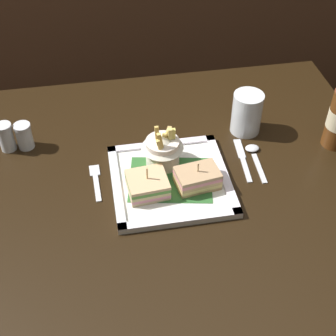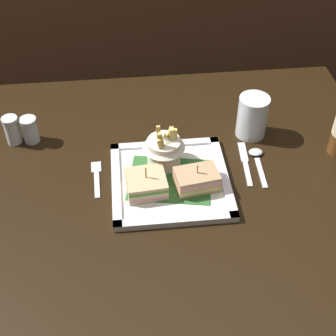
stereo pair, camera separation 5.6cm
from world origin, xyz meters
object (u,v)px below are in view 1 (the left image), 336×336
Objects in this scene: square_plate at (170,181)px; salt_shaker at (6,138)px; dining_table at (166,218)px; water_glass at (246,115)px; fries_cup at (161,148)px; fork at (96,180)px; sandwich_half_left at (148,185)px; knife at (242,158)px; sandwich_half_right at (197,178)px; spoon at (254,154)px; pepper_shaker at (25,137)px.

square_plate is 0.42m from salt_shaker.
water_glass is at bearing 31.38° from dining_table.
square_plate is 2.47× the size of fries_cup.
fork is at bearing 167.85° from square_plate.
sandwich_half_left is 0.26m from knife.
square_plate is 2.45× the size of water_glass.
fries_cup is 0.17m from fork.
sandwich_half_left is at bearing -153.95° from square_plate.
sandwich_half_right is at bearing -26.54° from salt_shaker.
fork and knife have the same top height.
fries_cup is 0.70× the size of knife.
spoon is at bearing -93.07° from water_glass.
salt_shaker reaches higher than fork.
fries_cup is (-0.07, 0.09, 0.03)m from sandwich_half_right.
sandwich_half_right reaches higher than salt_shaker.
sandwich_half_left is 0.10m from fries_cup.
fork is (-0.40, -0.12, -0.05)m from water_glass.
water_glass is at bearing 33.42° from sandwich_half_left.
sandwich_half_left is 0.13m from fork.
sandwich_half_left is 0.86× the size of fries_cup.
sandwich_half_right is 0.11m from fries_cup.
pepper_shaker is (-0.33, 0.17, 0.17)m from dining_table.
pepper_shaker is (-0.52, 0.14, 0.03)m from knife.
salt_shaker is at bearing 177.14° from water_glass.
fork is 1.76× the size of pepper_shaker.
salt_shaker is at bearing 154.83° from dining_table.
knife is (0.20, -0.00, -0.06)m from fries_cup.
knife is (0.20, 0.04, 0.14)m from dining_table.
fries_cup is at bearing 128.94° from sandwich_half_right.
sandwich_half_right reaches higher than pepper_shaker.
dining_table is at bearing 42.07° from sandwich_half_left.
water_glass reaches higher than spoon.
sandwich_half_right is (0.11, -0.00, 0.00)m from sandwich_half_left.
water_glass is at bearing -2.86° from salt_shaker.
water_glass is at bearing 86.93° from spoon.
square_plate is at bearing 26.05° from sandwich_half_left.
square_plate is 0.08m from fries_cup.
pepper_shaker is (0.04, 0.00, -0.00)m from salt_shaker.
fries_cup reaches higher than salt_shaker.
salt_shaker is (-0.57, 0.14, 0.03)m from knife.
square_plate is at bearing -29.49° from pepper_shaker.
water_glass is 0.60m from salt_shaker.
fries_cup is 0.99× the size of water_glass.
water_glass is (0.28, 0.19, 0.02)m from sandwich_half_left.
spoon is at bearing -12.22° from salt_shaker.
fries_cup is 0.24m from spoon.
salt_shaker is at bearing 153.46° from sandwich_half_right.
square_plate is at bearing -26.61° from salt_shaker.
sandwich_half_left reaches higher than dining_table.
dining_table is 0.25m from knife.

